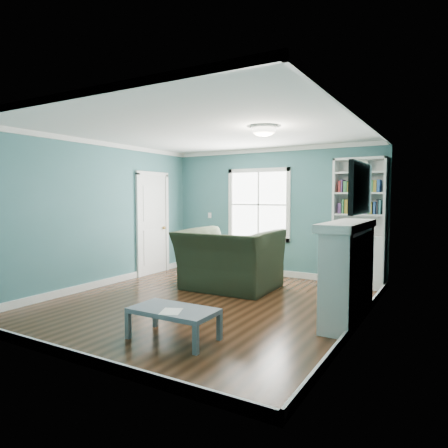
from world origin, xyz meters
The scene contains 13 objects.
floor centered at (0.00, 0.00, 0.00)m, with size 5.00×5.00×0.00m, color black.
room_walls centered at (0.00, 0.00, 1.58)m, with size 5.00×5.00×5.00m.
trim centered at (0.00, 0.00, 1.24)m, with size 4.50×5.00×2.60m.
window centered at (-0.30, 2.49, 1.45)m, with size 1.40×0.06×1.50m.
bookshelf centered at (1.77, 2.30, 0.92)m, with size 0.90×0.35×2.31m.
fireplace centered at (2.08, 0.20, 0.64)m, with size 0.44×1.58×1.30m.
tv centered at (2.20, 0.20, 1.72)m, with size 0.06×1.10×0.65m, color black.
door centered at (-2.22, 1.40, 1.07)m, with size 0.12×0.98×2.17m.
ceiling_fixture centered at (0.90, 0.10, 2.55)m, with size 0.38×0.38×0.15m.
light_switch centered at (-1.50, 2.48, 1.20)m, with size 0.08×0.01×0.12m, color white.
recliner centered at (-0.15, 0.99, 0.70)m, with size 1.60×1.04×1.40m, color #232C1B.
coffee_table centered at (0.52, -1.49, 0.31)m, with size 0.99×0.54×0.36m.
paper_sheet centered at (0.57, -1.60, 0.36)m, with size 0.21×0.27×0.00m, color white.
Camera 1 is at (3.25, -5.03, 1.63)m, focal length 32.00 mm.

